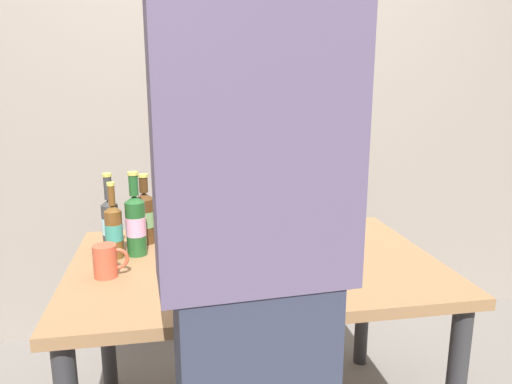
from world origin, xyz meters
name	(u,v)px	position (x,y,z in m)	size (l,w,h in m)	color
desk	(255,283)	(0.00, 0.00, 0.63)	(1.30, 0.88, 0.72)	olive
laptop	(302,242)	(0.19, 0.04, 0.76)	(0.36, 0.38, 0.21)	black
beer_bottle_brown	(145,216)	(-0.39, 0.26, 0.83)	(0.08, 0.08, 0.28)	#472B14
beer_bottle_dark	(110,222)	(-0.52, 0.19, 0.83)	(0.06, 0.06, 0.30)	#333333
beer_bottle_amber	(136,223)	(-0.42, 0.13, 0.84)	(0.07, 0.07, 0.31)	#1E5123
beer_bottle_green	(114,230)	(-0.50, 0.11, 0.82)	(0.06, 0.06, 0.28)	brown
person_figure	(255,272)	(-0.11, -0.60, 0.93)	(0.44, 0.30, 1.81)	#2D3347
coffee_mug	(106,261)	(-0.50, -0.06, 0.77)	(0.11, 0.08, 0.11)	#BF4C33
back_wall	(224,89)	(0.00, 0.92, 1.30)	(6.00, 0.10, 2.60)	gray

